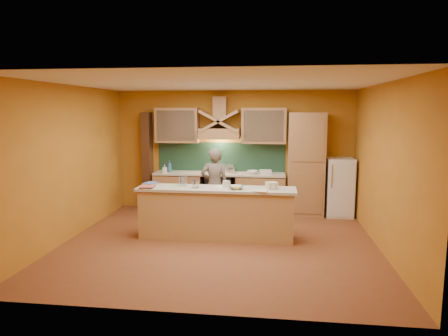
# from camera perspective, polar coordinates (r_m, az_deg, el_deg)

# --- Properties ---
(floor) EXTENTS (5.50, 5.00, 0.01)m
(floor) POSITION_cam_1_polar(r_m,az_deg,el_deg) (7.23, -0.66, -10.69)
(floor) COLOR brown
(floor) RESTS_ON ground
(ceiling) EXTENTS (5.50, 5.00, 0.01)m
(ceiling) POSITION_cam_1_polar(r_m,az_deg,el_deg) (6.85, -0.70, 12.05)
(ceiling) COLOR white
(ceiling) RESTS_ON wall_back
(wall_back) EXTENTS (5.50, 0.02, 2.80)m
(wall_back) POSITION_cam_1_polar(r_m,az_deg,el_deg) (9.37, 1.39, 2.45)
(wall_back) COLOR #BD7924
(wall_back) RESTS_ON floor
(wall_front) EXTENTS (5.50, 0.02, 2.80)m
(wall_front) POSITION_cam_1_polar(r_m,az_deg,el_deg) (4.47, -5.04, -3.97)
(wall_front) COLOR #BD7924
(wall_front) RESTS_ON floor
(wall_left) EXTENTS (0.02, 5.00, 2.80)m
(wall_left) POSITION_cam_1_polar(r_m,az_deg,el_deg) (7.77, -21.22, 0.69)
(wall_left) COLOR #BD7924
(wall_left) RESTS_ON floor
(wall_right) EXTENTS (0.02, 5.00, 2.80)m
(wall_right) POSITION_cam_1_polar(r_m,az_deg,el_deg) (7.08, 21.96, -0.03)
(wall_right) COLOR #BD7924
(wall_right) RESTS_ON floor
(base_cabinet_left) EXTENTS (1.10, 0.60, 0.86)m
(base_cabinet_left) POSITION_cam_1_polar(r_m,az_deg,el_deg) (9.43, -6.40, -3.53)
(base_cabinet_left) COLOR #A97A4D
(base_cabinet_left) RESTS_ON floor
(base_cabinet_right) EXTENTS (1.10, 0.60, 0.86)m
(base_cabinet_right) POSITION_cam_1_polar(r_m,az_deg,el_deg) (9.18, 5.23, -3.84)
(base_cabinet_right) COLOR #A97A4D
(base_cabinet_right) RESTS_ON floor
(counter_top) EXTENTS (3.00, 0.62, 0.04)m
(counter_top) POSITION_cam_1_polar(r_m,az_deg,el_deg) (9.17, -0.67, -0.82)
(counter_top) COLOR beige
(counter_top) RESTS_ON base_cabinet_left
(stove) EXTENTS (0.60, 0.58, 0.90)m
(stove) POSITION_cam_1_polar(r_m,az_deg,el_deg) (9.25, -0.66, -3.58)
(stove) COLOR black
(stove) RESTS_ON floor
(backsplash) EXTENTS (3.00, 0.03, 0.70)m
(backsplash) POSITION_cam_1_polar(r_m,az_deg,el_deg) (9.40, -0.44, 1.55)
(backsplash) COLOR #173224
(backsplash) RESTS_ON wall_back
(range_hood) EXTENTS (0.92, 0.50, 0.24)m
(range_hood) POSITION_cam_1_polar(r_m,az_deg,el_deg) (9.12, -0.64, 4.94)
(range_hood) COLOR #A97A4D
(range_hood) RESTS_ON wall_back
(hood_chimney) EXTENTS (0.30, 0.30, 0.50)m
(hood_chimney) POSITION_cam_1_polar(r_m,az_deg,el_deg) (9.21, -0.56, 8.58)
(hood_chimney) COLOR #A97A4D
(hood_chimney) RESTS_ON wall_back
(upper_cabinet_left) EXTENTS (1.00, 0.35, 0.80)m
(upper_cabinet_left) POSITION_cam_1_polar(r_m,az_deg,el_deg) (9.37, -6.68, 6.08)
(upper_cabinet_left) COLOR #A97A4D
(upper_cabinet_left) RESTS_ON wall_back
(upper_cabinet_right) EXTENTS (1.00, 0.35, 0.80)m
(upper_cabinet_right) POSITION_cam_1_polar(r_m,az_deg,el_deg) (9.11, 5.71, 6.03)
(upper_cabinet_right) COLOR #A97A4D
(upper_cabinet_right) RESTS_ON wall_back
(pantry_column) EXTENTS (0.80, 0.60, 2.30)m
(pantry_column) POSITION_cam_1_polar(r_m,az_deg,el_deg) (9.08, 11.61, 0.51)
(pantry_column) COLOR #A97A4D
(pantry_column) RESTS_ON floor
(fridge) EXTENTS (0.58, 0.60, 1.30)m
(fridge) POSITION_cam_1_polar(r_m,az_deg,el_deg) (9.25, 16.16, -2.65)
(fridge) COLOR white
(fridge) RESTS_ON floor
(trim_column_left) EXTENTS (0.20, 0.30, 2.30)m
(trim_column_left) POSITION_cam_1_polar(r_m,az_deg,el_deg) (9.67, -10.88, 0.99)
(trim_column_left) COLOR #472816
(trim_column_left) RESTS_ON floor
(island_body) EXTENTS (2.80, 0.55, 0.88)m
(island_body) POSITION_cam_1_polar(r_m,az_deg,el_deg) (7.40, -1.13, -6.68)
(island_body) COLOR tan
(island_body) RESTS_ON floor
(island_top) EXTENTS (2.90, 0.62, 0.05)m
(island_top) POSITION_cam_1_polar(r_m,az_deg,el_deg) (7.29, -1.14, -3.03)
(island_top) COLOR beige
(island_top) RESTS_ON island_body
(person) EXTENTS (0.63, 0.46, 1.58)m
(person) POSITION_cam_1_polar(r_m,az_deg,el_deg) (8.34, -1.36, -2.49)
(person) COLOR #70665B
(person) RESTS_ON floor
(pot_large) EXTENTS (0.28, 0.28, 0.17)m
(pot_large) POSITION_cam_1_polar(r_m,az_deg,el_deg) (9.17, -1.35, -0.29)
(pot_large) COLOR silver
(pot_large) RESTS_ON stove
(pot_small) EXTENTS (0.28, 0.28, 0.13)m
(pot_small) POSITION_cam_1_polar(r_m,az_deg,el_deg) (9.15, 0.88, -0.43)
(pot_small) COLOR silver
(pot_small) RESTS_ON stove
(soap_bottle_a) EXTENTS (0.09, 0.09, 0.19)m
(soap_bottle_a) POSITION_cam_1_polar(r_m,az_deg,el_deg) (9.22, -8.47, -0.14)
(soap_bottle_a) COLOR white
(soap_bottle_a) RESTS_ON counter_top
(soap_bottle_b) EXTENTS (0.14, 0.14, 0.26)m
(soap_bottle_b) POSITION_cam_1_polar(r_m,az_deg,el_deg) (9.38, -7.81, 0.24)
(soap_bottle_b) COLOR #2F5982
(soap_bottle_b) RESTS_ON counter_top
(bowl_back) EXTENTS (0.28, 0.28, 0.08)m
(bowl_back) POSITION_cam_1_polar(r_m,az_deg,el_deg) (9.05, 4.10, -0.60)
(bowl_back) COLOR white
(bowl_back) RESTS_ON counter_top
(dish_rack) EXTENTS (0.28, 0.24, 0.09)m
(dish_rack) POSITION_cam_1_polar(r_m,az_deg,el_deg) (9.08, 5.95, -0.55)
(dish_rack) COLOR silver
(dish_rack) RESTS_ON counter_top
(book_lower) EXTENTS (0.29, 0.37, 0.03)m
(book_lower) POSITION_cam_1_polar(r_m,az_deg,el_deg) (7.48, -11.82, -2.60)
(book_lower) COLOR #AB523D
(book_lower) RESTS_ON island_top
(book_upper) EXTENTS (0.28, 0.33, 0.02)m
(book_upper) POSITION_cam_1_polar(r_m,az_deg,el_deg) (7.75, -11.12, -2.08)
(book_upper) COLOR #446497
(book_upper) RESTS_ON island_top
(jar_large) EXTENTS (0.16, 0.16, 0.16)m
(jar_large) POSITION_cam_1_polar(r_m,az_deg,el_deg) (7.50, -5.91, -1.93)
(jar_large) COLOR white
(jar_large) RESTS_ON island_top
(jar_small) EXTENTS (0.16, 0.16, 0.13)m
(jar_small) POSITION_cam_1_polar(r_m,az_deg,el_deg) (7.29, -4.12, -2.31)
(jar_small) COLOR white
(jar_small) RESTS_ON island_top
(kitchen_scale) EXTENTS (0.13, 0.13, 0.10)m
(kitchen_scale) POSITION_cam_1_polar(r_m,az_deg,el_deg) (7.33, 0.35, -2.37)
(kitchen_scale) COLOR white
(kitchen_scale) RESTS_ON island_top
(mixing_bowl) EXTENTS (0.31, 0.31, 0.06)m
(mixing_bowl) POSITION_cam_1_polar(r_m,az_deg,el_deg) (7.16, 1.75, -2.77)
(mixing_bowl) COLOR white
(mixing_bowl) RESTS_ON island_top
(cloth) EXTENTS (0.26, 0.21, 0.02)m
(cloth) POSITION_cam_1_polar(r_m,az_deg,el_deg) (6.98, 5.21, -3.29)
(cloth) COLOR beige
(cloth) RESTS_ON island_top
(grocery_bag_a) EXTENTS (0.24, 0.22, 0.12)m
(grocery_bag_a) POSITION_cam_1_polar(r_m,az_deg,el_deg) (7.21, 6.84, -2.51)
(grocery_bag_a) COLOR beige
(grocery_bag_a) RESTS_ON island_top
(grocery_bag_b) EXTENTS (0.20, 0.18, 0.10)m
(grocery_bag_b) POSITION_cam_1_polar(r_m,az_deg,el_deg) (7.21, 6.83, -2.59)
(grocery_bag_b) COLOR beige
(grocery_bag_b) RESTS_ON island_top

